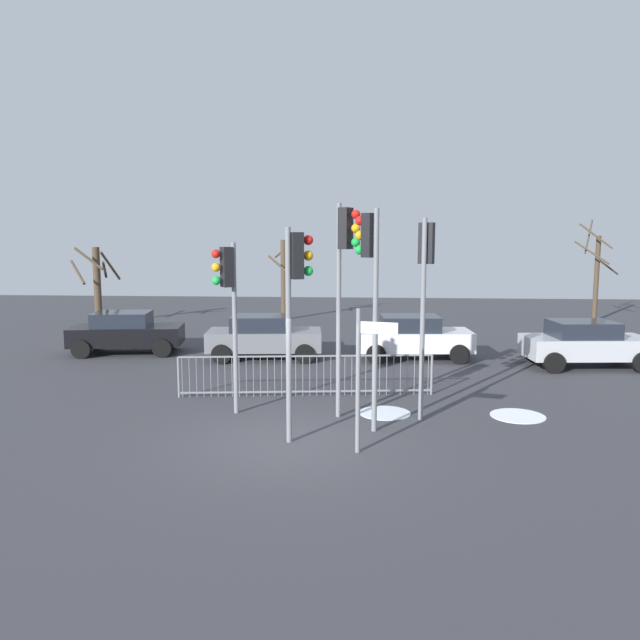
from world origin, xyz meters
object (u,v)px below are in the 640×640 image
at_px(traffic_light_rear_left, 425,273).
at_px(traffic_light_mid_left, 370,270).
at_px(bare_tree_centre, 596,273).
at_px(traffic_light_mid_right, 295,286).
at_px(direction_sign_post, 362,372).
at_px(car_silver_far, 585,343).
at_px(car_grey_mid, 263,336).
at_px(traffic_light_foreground_left, 228,289).
at_px(car_white_trailing, 413,336).
at_px(bare_tree_left, 97,282).
at_px(traffic_light_foreground_right, 344,262).
at_px(bare_tree_right, 284,277).
at_px(car_black_near, 126,332).

relative_size(traffic_light_rear_left, traffic_light_mid_left, 0.96).
xyz_separation_m(traffic_light_mid_left, bare_tree_centre, (11.12, 17.90, -1.06)).
xyz_separation_m(traffic_light_mid_right, direction_sign_post, (1.31, -0.58, -1.57)).
height_order(traffic_light_rear_left, direction_sign_post, traffic_light_rear_left).
relative_size(traffic_light_rear_left, direction_sign_post, 1.62).
bearing_deg(direction_sign_post, car_silver_far, 64.70).
height_order(direction_sign_post, car_grey_mid, direction_sign_post).
xyz_separation_m(traffic_light_foreground_left, car_white_trailing, (4.74, 6.85, -2.14)).
xyz_separation_m(traffic_light_rear_left, traffic_light_mid_right, (-2.69, -1.81, -0.16)).
xyz_separation_m(direction_sign_post, car_silver_far, (7.01, 8.30, -0.79)).
xyz_separation_m(traffic_light_foreground_left, direction_sign_post, (3.05, -2.39, -1.34)).
relative_size(bare_tree_left, bare_tree_centre, 0.74).
bearing_deg(bare_tree_centre, car_grey_mid, -144.57).
height_order(traffic_light_foreground_right, traffic_light_foreground_left, traffic_light_foreground_right).
xyz_separation_m(traffic_light_foreground_right, bare_tree_right, (-3.51, 16.63, -1.38)).
bearing_deg(direction_sign_post, car_grey_mid, 125.37).
distance_m(traffic_light_rear_left, traffic_light_mid_right, 3.24).
relative_size(traffic_light_mid_right, bare_tree_centre, 0.86).
bearing_deg(traffic_light_foreground_right, bare_tree_centre, 172.03).
relative_size(traffic_light_foreground_left, car_grey_mid, 1.00).
relative_size(car_white_trailing, car_black_near, 0.97).
bearing_deg(bare_tree_right, car_white_trailing, -59.87).
relative_size(car_silver_far, bare_tree_centre, 0.80).
bearing_deg(traffic_light_foreground_left, car_silver_far, -91.59).
bearing_deg(traffic_light_foreground_right, traffic_light_rear_left, 120.01).
bearing_deg(bare_tree_left, car_white_trailing, -27.63).
bearing_deg(car_white_trailing, car_grey_mid, 179.47).
bearing_deg(traffic_light_foreground_right, traffic_light_mid_left, 59.94).
bearing_deg(direction_sign_post, traffic_light_mid_left, 98.66).
height_order(traffic_light_foreground_left, bare_tree_centre, bare_tree_centre).
xyz_separation_m(car_black_near, car_grey_mid, (5.00, -0.61, 0.00)).
bearing_deg(traffic_light_mid_right, traffic_light_foreground_left, -161.28).
height_order(traffic_light_mid_left, bare_tree_left, traffic_light_mid_left).
bearing_deg(bare_tree_right, traffic_light_mid_left, -76.89).
xyz_separation_m(traffic_light_foreground_right, traffic_light_foreground_left, (-2.64, 0.11, -0.62)).
xyz_separation_m(traffic_light_mid_left, traffic_light_mid_right, (-1.46, -0.85, -0.28)).
relative_size(car_grey_mid, bare_tree_left, 1.08).
bearing_deg(bare_tree_right, bare_tree_centre, 1.60).
distance_m(traffic_light_foreground_right, car_black_near, 11.10).
distance_m(traffic_light_mid_right, car_black_near, 11.64).
bearing_deg(traffic_light_foreground_right, bare_tree_right, -141.65).
bearing_deg(traffic_light_foreground_right, car_grey_mid, -129.78).
height_order(car_black_near, bare_tree_left, bare_tree_left).
xyz_separation_m(car_white_trailing, car_grey_mid, (-5.03, -0.31, 0.00)).
bearing_deg(car_silver_far, traffic_light_mid_right, -142.20).
relative_size(traffic_light_foreground_right, car_grey_mid, 1.22).
distance_m(traffic_light_rear_left, car_black_near, 12.33).
distance_m(traffic_light_mid_right, bare_tree_left, 19.66).
bearing_deg(bare_tree_right, car_grey_mid, -86.70).
xyz_separation_m(traffic_light_rear_left, bare_tree_right, (-5.30, 16.52, -1.15)).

